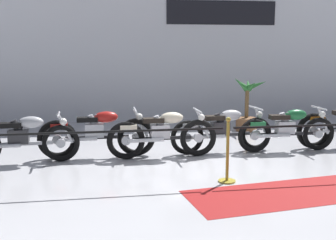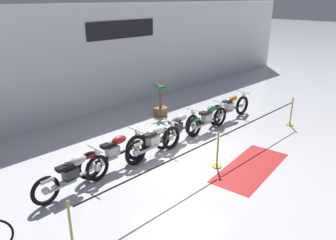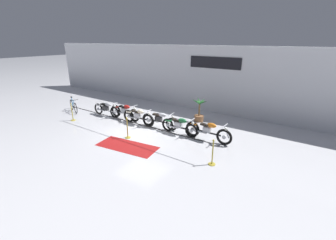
# 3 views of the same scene
# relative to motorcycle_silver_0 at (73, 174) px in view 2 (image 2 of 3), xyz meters

# --- Properties ---
(ground_plane) EXTENTS (120.00, 120.00, 0.00)m
(ground_plane) POSITION_rel_motorcycle_silver_0_xyz_m (3.33, -0.49, -0.47)
(ground_plane) COLOR silver
(back_wall) EXTENTS (28.00, 0.29, 4.20)m
(back_wall) POSITION_rel_motorcycle_silver_0_xyz_m (3.33, 4.63, 1.63)
(back_wall) COLOR white
(back_wall) RESTS_ON ground
(motorcycle_silver_0) EXTENTS (2.12, 0.62, 0.93)m
(motorcycle_silver_0) POSITION_rel_motorcycle_silver_0_xyz_m (0.00, 0.00, 0.00)
(motorcycle_silver_0) COLOR black
(motorcycle_silver_0) RESTS_ON ground
(motorcycle_red_1) EXTENTS (2.30, 0.62, 0.96)m
(motorcycle_red_1) POSITION_rel_motorcycle_silver_0_xyz_m (1.38, 0.23, 0.01)
(motorcycle_red_1) COLOR black
(motorcycle_red_1) RESTS_ON ground
(motorcycle_cream_2) EXTENTS (2.18, 0.62, 0.95)m
(motorcycle_cream_2) POSITION_rel_motorcycle_silver_0_xyz_m (2.65, -0.01, 0.00)
(motorcycle_cream_2) COLOR black
(motorcycle_cream_2) RESTS_ON ground
(motorcycle_silver_3) EXTENTS (2.21, 0.62, 0.93)m
(motorcycle_silver_3) POSITION_rel_motorcycle_silver_0_xyz_m (3.93, 0.25, -0.00)
(motorcycle_silver_3) COLOR black
(motorcycle_silver_3) RESTS_ON ground
(motorcycle_green_4) EXTENTS (2.11, 0.62, 0.93)m
(motorcycle_green_4) POSITION_rel_motorcycle_silver_0_xyz_m (5.28, 0.10, -0.00)
(motorcycle_green_4) COLOR black
(motorcycle_green_4) RESTS_ON ground
(motorcycle_orange_5) EXTENTS (2.41, 0.62, 0.96)m
(motorcycle_orange_5) POSITION_rel_motorcycle_silver_0_xyz_m (6.78, 0.24, 0.01)
(motorcycle_orange_5) COLOR black
(motorcycle_orange_5) RESTS_ON ground
(potted_palm_left_of_row) EXTENTS (0.96, 0.91, 1.45)m
(potted_palm_left_of_row) POSITION_rel_motorcycle_silver_0_xyz_m (5.22, 2.41, 0.11)
(potted_palm_left_of_row) COLOR brown
(potted_palm_left_of_row) RESTS_ON ground
(stanchion_far_left) EXTENTS (8.93, 0.28, 1.05)m
(stanchion_far_left) POSITION_rel_motorcycle_silver_0_xyz_m (2.06, -1.69, 0.25)
(stanchion_far_left) COLOR gold
(stanchion_far_left) RESTS_ON ground
(stanchion_mid_left) EXTENTS (0.28, 0.28, 1.05)m
(stanchion_mid_left) POSITION_rel_motorcycle_silver_0_xyz_m (3.43, -1.69, -0.11)
(stanchion_mid_left) COLOR gold
(stanchion_mid_left) RESTS_ON ground
(stanchion_mid_right) EXTENTS (0.28, 0.28, 1.05)m
(stanchion_mid_right) POSITION_rel_motorcycle_silver_0_xyz_m (7.86, -1.69, -0.11)
(stanchion_mid_right) COLOR gold
(stanchion_mid_right) RESTS_ON ground
(floor_banner) EXTENTS (2.94, 1.52, 0.01)m
(floor_banner) POSITION_rel_motorcycle_silver_0_xyz_m (4.05, -2.40, -0.47)
(floor_banner) COLOR maroon
(floor_banner) RESTS_ON ground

